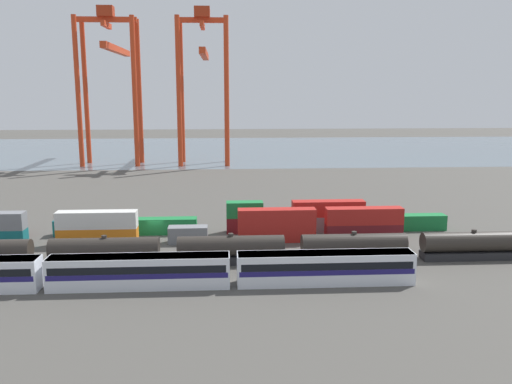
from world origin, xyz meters
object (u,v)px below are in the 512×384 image
object	(u,v)px
freight_tank_row	(231,249)
shipping_container_13	(245,225)
shipping_container_1	(6,237)
gantry_crane_west	(111,69)
shipping_container_5	(188,235)
gantry_crane_central	(203,71)
shipping_container_17	(410,222)
shipping_container_8	(363,232)
passenger_train	(139,270)
shipping_container_3	(98,236)

from	to	relation	value
freight_tank_row	shipping_container_13	distance (m)	16.41
shipping_container_1	gantry_crane_west	world-z (taller)	gantry_crane_west
shipping_container_5	gantry_crane_central	world-z (taller)	gantry_crane_central
shipping_container_1	gantry_crane_west	bearing A→B (deg)	91.43
shipping_container_1	gantry_crane_west	xyz separation A→B (m)	(-2.39, 95.98, 28.81)
freight_tank_row	shipping_container_17	bearing A→B (deg)	27.97
shipping_container_8	shipping_container_1	bearing A→B (deg)	180.00
passenger_train	shipping_container_5	size ratio (longest dim) A/B	10.99
shipping_container_13	shipping_container_17	xyz separation A→B (m)	(27.99, 0.00, 0.00)
shipping_container_1	gantry_crane_central	xyz separation A→B (m)	(27.00, 95.43, 28.30)
shipping_container_8	shipping_container_13	distance (m)	19.41
gantry_crane_west	shipping_container_8	bearing A→B (deg)	-59.06
passenger_train	shipping_container_17	xyz separation A→B (m)	(41.55, 24.69, -0.84)
shipping_container_1	freight_tank_row	bearing A→B (deg)	-17.13
shipping_container_1	shipping_container_17	world-z (taller)	same
shipping_container_8	shipping_container_5	bearing A→B (deg)	180.00
shipping_container_5	shipping_container_13	bearing A→B (deg)	32.34
shipping_container_3	shipping_container_8	size ratio (longest dim) A/B	1.00
shipping_container_8	shipping_container_3	bearing A→B (deg)	180.00
shipping_container_5	gantry_crane_west	distance (m)	104.59
passenger_train	shipping_container_1	world-z (taller)	passenger_train
gantry_crane_west	shipping_container_3	bearing A→B (deg)	-80.43
shipping_container_8	shipping_container_17	world-z (taller)	same
passenger_train	shipping_container_8	distance (m)	37.31
shipping_container_17	shipping_container_5	bearing A→B (deg)	-171.23
shipping_container_8	shipping_container_13	size ratio (longest dim) A/B	2.00
passenger_train	shipping_container_13	xyz separation A→B (m)	(13.56, 24.69, -0.84)
shipping_container_8	gantry_crane_central	xyz separation A→B (m)	(-28.13, 95.43, 28.30)
gantry_crane_central	shipping_container_1	bearing A→B (deg)	-105.80
shipping_container_3	shipping_container_8	xyz separation A→B (m)	(41.35, 0.00, 0.00)
freight_tank_row	shipping_container_8	world-z (taller)	freight_tank_row
shipping_container_1	shipping_container_13	xyz separation A→B (m)	(36.58, 5.71, 0.00)
shipping_container_3	shipping_container_5	world-z (taller)	same
shipping_container_5	gantry_crane_west	size ratio (longest dim) A/B	0.12
passenger_train	shipping_container_5	distance (m)	19.54
passenger_train	shipping_container_5	world-z (taller)	passenger_train
passenger_train	shipping_container_8	bearing A→B (deg)	30.59
shipping_container_8	shipping_container_17	xyz separation A→B (m)	(9.44, 5.71, 0.00)
shipping_container_17	gantry_crane_west	bearing A→B (deg)	126.57
shipping_container_8	freight_tank_row	bearing A→B (deg)	-153.52
shipping_container_13	shipping_container_1	bearing A→B (deg)	-171.13
shipping_container_8	shipping_container_13	bearing A→B (deg)	162.91
freight_tank_row	shipping_container_17	xyz separation A→B (m)	(30.51, 16.20, -0.66)
shipping_container_17	gantry_crane_west	distance (m)	116.03
freight_tank_row	shipping_container_8	xyz separation A→B (m)	(21.07, 10.50, -0.66)
gantry_crane_central	freight_tank_row	bearing A→B (deg)	-86.19
shipping_container_3	gantry_crane_west	world-z (taller)	gantry_crane_west
shipping_container_17	gantry_crane_central	distance (m)	101.30
passenger_train	gantry_crane_central	xyz separation A→B (m)	(3.98, 114.41, 27.45)
shipping_container_1	shipping_container_8	distance (m)	55.14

